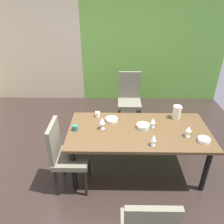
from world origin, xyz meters
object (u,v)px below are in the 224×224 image
object	(u,v)px
chair_left_near	(65,153)
wine_glass_east	(102,121)
serving_bowl_rear	(204,140)
serving_bowl_right	(112,119)
cup_west	(97,114)
wine_glass_near_window	(189,129)
chair_head_far	(129,97)
serving_bowl_center	(143,126)
wine_glass_near_shelf	(154,138)
pitcher_left	(177,112)
dining_table	(138,134)
wine_glass_north	(153,121)
cup_corner	(75,128)

from	to	relation	value
chair_left_near	wine_glass_east	xyz separation A→B (m)	(0.47, 0.33, 0.29)
serving_bowl_rear	serving_bowl_right	bearing A→B (deg)	157.54
wine_glass_east	cup_west	size ratio (longest dim) A/B	2.30
chair_left_near	wine_glass_near_window	world-z (taller)	chair_left_near
chair_head_far	serving_bowl_right	xyz separation A→B (m)	(-0.33, -1.13, 0.17)
chair_head_far	cup_west	size ratio (longest dim) A/B	13.75
wine_glass_near_window	cup_west	size ratio (longest dim) A/B	1.95
wine_glass_east	serving_bowl_center	size ratio (longest dim) A/B	0.99
wine_glass_near_shelf	pitcher_left	distance (m)	0.80
dining_table	cup_west	size ratio (longest dim) A/B	25.36
chair_left_near	wine_glass_near_shelf	xyz separation A→B (m)	(1.11, -0.03, 0.27)
wine_glass_north	serving_bowl_rear	distance (m)	0.69
wine_glass_east	wine_glass_north	bearing A→B (deg)	4.07
wine_glass_near_window	serving_bowl_rear	world-z (taller)	wine_glass_near_window
serving_bowl_right	pitcher_left	world-z (taller)	pitcher_left
chair_left_near	wine_glass_north	xyz separation A→B (m)	(1.17, 0.38, 0.27)
wine_glass_near_window	wine_glass_east	xyz separation A→B (m)	(-1.12, 0.16, 0.02)
dining_table	wine_glass_east	bearing A→B (deg)	177.31
wine_glass_near_shelf	dining_table	bearing A→B (deg)	113.26
serving_bowl_center	pitcher_left	size ratio (longest dim) A/B	0.89
chair_head_far	serving_bowl_center	size ratio (longest dim) A/B	5.90
serving_bowl_rear	chair_left_near	bearing A→B (deg)	-178.25
wine_glass_near_shelf	cup_west	size ratio (longest dim) A/B	2.05
serving_bowl_center	dining_table	bearing A→B (deg)	-138.66
wine_glass_near_shelf	cup_corner	xyz separation A→B (m)	(-1.01, 0.32, -0.07)
wine_glass_near_window	wine_glass_east	distance (m)	1.14
pitcher_left	wine_glass_near_window	bearing A→B (deg)	-85.49
wine_glass_near_shelf	serving_bowl_center	size ratio (longest dim) A/B	0.88
wine_glass_near_shelf	serving_bowl_right	distance (m)	0.78
wine_glass_near_window	cup_west	bearing A→B (deg)	157.99
pitcher_left	wine_glass_north	bearing A→B (deg)	-146.76
dining_table	wine_glass_north	xyz separation A→B (m)	(0.20, 0.07, 0.18)
serving_bowl_right	cup_west	bearing A→B (deg)	151.43
dining_table	cup_west	distance (m)	0.70
serving_bowl_center	cup_west	xyz separation A→B (m)	(-0.66, 0.30, 0.01)
serving_bowl_center	chair_head_far	bearing A→B (deg)	94.91
chair_head_far	serving_bowl_rear	distance (m)	1.84
serving_bowl_right	wine_glass_near_shelf	bearing A→B (deg)	-47.63
chair_head_far	cup_corner	distance (m)	1.62
chair_head_far	pitcher_left	size ratio (longest dim) A/B	5.22
chair_head_far	cup_corner	world-z (taller)	chair_head_far
serving_bowl_rear	pitcher_left	size ratio (longest dim) A/B	0.75
wine_glass_near_window	serving_bowl_center	xyz separation A→B (m)	(-0.56, 0.19, -0.08)
wine_glass_near_window	chair_left_near	bearing A→B (deg)	-174.06
serving_bowl_center	serving_bowl_right	xyz separation A→B (m)	(-0.44, 0.18, -0.01)
serving_bowl_rear	wine_glass_east	bearing A→B (deg)	168.12
serving_bowl_rear	pitcher_left	bearing A→B (deg)	110.11
wine_glass_near_window	pitcher_left	size ratio (longest dim) A/B	0.74
wine_glass_near_shelf	serving_bowl_rear	size ratio (longest dim) A/B	1.03
wine_glass_east	serving_bowl_center	bearing A→B (deg)	3.30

